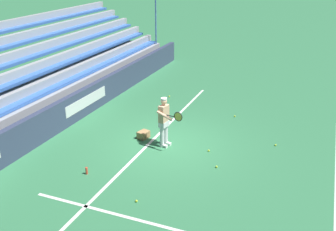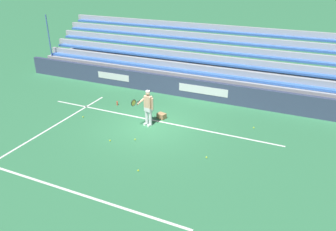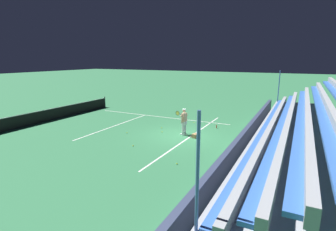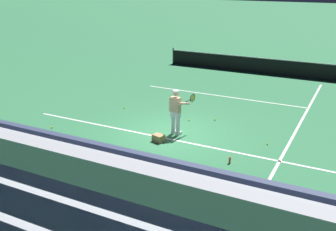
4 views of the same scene
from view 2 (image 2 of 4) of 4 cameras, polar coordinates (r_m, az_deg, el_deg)
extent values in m
plane|color=#337A4C|center=(15.43, -2.95, -1.66)|extent=(160.00, 160.00, 0.00)
cube|color=white|center=(15.83, -2.14, -0.91)|extent=(12.00, 0.10, 0.01)
cube|color=white|center=(15.01, -24.41, -4.91)|extent=(0.10, 12.00, 0.01)
cube|color=white|center=(11.57, -15.64, -12.88)|extent=(8.22, 0.10, 0.01)
cube|color=#384260|center=(18.57, 2.61, 4.95)|extent=(21.73, 0.24, 1.10)
cube|color=silver|center=(18.06, 6.09, 4.42)|extent=(2.80, 0.01, 0.44)
cube|color=silver|center=(20.45, -9.50, 6.71)|extent=(2.20, 0.01, 0.40)
cube|color=#9EA3A8|center=(20.88, 5.27, 7.18)|extent=(20.65, 4.00, 1.10)
cube|color=blue|center=(19.25, 3.75, 7.64)|extent=(20.23, 0.40, 0.12)
cube|color=#9EA3A8|center=(19.46, 4.06, 8.28)|extent=(20.65, 0.24, 0.45)
cube|color=blue|center=(19.85, 4.62, 9.51)|extent=(20.23, 0.40, 0.12)
cube|color=#9EA3A8|center=(20.07, 4.91, 10.10)|extent=(20.65, 0.24, 0.45)
cube|color=blue|center=(20.47, 5.44, 11.26)|extent=(20.23, 0.40, 0.12)
cube|color=#9EA3A8|center=(20.69, 5.72, 11.82)|extent=(20.65, 0.24, 0.45)
cube|color=blue|center=(21.11, 6.22, 12.91)|extent=(20.23, 0.40, 0.12)
cube|color=#9EA3A8|center=(21.34, 6.49, 13.43)|extent=(20.65, 0.24, 0.45)
cube|color=blue|center=(21.77, 6.97, 14.45)|extent=(20.23, 0.40, 0.12)
cube|color=#9EA3A8|center=(22.00, 7.22, 14.94)|extent=(20.65, 0.24, 0.45)
cylinder|color=#4C70B2|center=(24.08, -19.86, 11.64)|extent=(0.08, 0.08, 3.85)
cylinder|color=silver|center=(15.21, -3.08, -0.25)|extent=(0.15, 0.15, 0.88)
cylinder|color=silver|center=(15.34, -3.73, -0.04)|extent=(0.15, 0.15, 0.88)
cube|color=white|center=(15.34, -3.19, -1.66)|extent=(0.17, 0.30, 0.09)
cube|color=white|center=(15.47, -3.83, -1.44)|extent=(0.17, 0.30, 0.09)
cube|color=silver|center=(15.12, -3.44, 1.09)|extent=(0.38, 0.29, 0.20)
cube|color=tan|center=(14.98, -3.48, 2.38)|extent=(0.40, 0.28, 0.58)
sphere|color=tan|center=(14.81, -3.54, 3.91)|extent=(0.21, 0.21, 0.21)
cylinder|color=white|center=(14.78, -3.55, 4.23)|extent=(0.20, 0.20, 0.05)
cylinder|color=tan|center=(14.85, -2.74, 2.03)|extent=(0.09, 0.09, 0.56)
cylinder|color=tan|center=(14.96, -4.69, 2.53)|extent=(0.21, 0.59, 0.24)
cylinder|color=black|center=(14.78, -5.30, 2.42)|extent=(0.09, 0.30, 0.03)
torus|color=black|center=(14.57, -6.03, 2.22)|extent=(0.09, 0.31, 0.31)
cylinder|color=#D6D14C|center=(14.57, -6.03, 2.22)|extent=(0.06, 0.27, 0.27)
cube|color=#A87F51|center=(16.02, -1.13, -0.06)|extent=(0.46, 0.39, 0.26)
sphere|color=#CCE533|center=(12.21, -5.21, -9.51)|extent=(0.07, 0.07, 0.07)
sphere|color=#CCE533|center=(16.68, -14.57, -0.22)|extent=(0.07, 0.07, 0.07)
sphere|color=#CCE533|center=(14.20, -5.74, -4.16)|extent=(0.07, 0.07, 0.07)
sphere|color=#CCE533|center=(15.61, 14.71, -2.06)|extent=(0.07, 0.07, 0.07)
sphere|color=#CCE533|center=(14.26, -10.07, -4.31)|extent=(0.07, 0.07, 0.07)
sphere|color=#CCE533|center=(12.99, 6.71, -7.24)|extent=(0.07, 0.07, 0.07)
cylinder|color=#EA4C33|center=(17.72, -8.83, 2.11)|extent=(0.07, 0.07, 0.22)
camera|label=1|loc=(19.10, -44.49, 15.62)|focal=42.00mm
camera|label=3|loc=(20.71, 49.56, 10.87)|focal=28.00mm
camera|label=4|loc=(27.55, -3.02, 22.46)|focal=42.00mm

